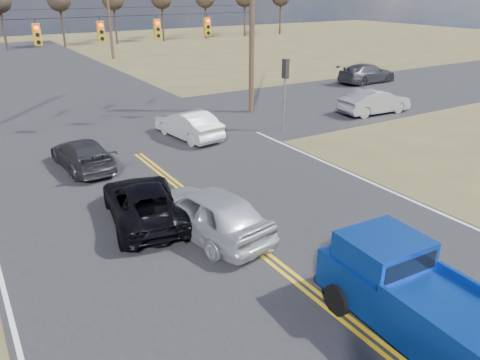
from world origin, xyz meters
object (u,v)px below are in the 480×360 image
silver_suv (209,212)px  dgrey_car_queue (82,154)px  pickup_truck (421,303)px  cross_car_east_near (375,102)px  black_suv (144,202)px  cross_car_east_far (367,73)px  white_car_queue (188,125)px

silver_suv → dgrey_car_queue: 8.36m
pickup_truck → cross_car_east_near: (14.45, 14.96, -0.21)m
pickup_truck → cross_car_east_near: pickup_truck is taller
silver_suv → cross_car_east_near: 18.12m
black_suv → dgrey_car_queue: size_ratio=1.10×
black_suv → cross_car_east_far: 28.25m
silver_suv → black_suv: size_ratio=0.98×
pickup_truck → dgrey_car_queue: (-3.53, 14.83, -0.33)m
black_suv → silver_suv: bearing=133.7°
silver_suv → cross_car_east_far: silver_suv is taller
pickup_truck → silver_suv: pickup_truck is taller
black_suv → cross_car_east_near: cross_car_east_near is taller
white_car_queue → cross_car_east_near: size_ratio=0.95×
white_car_queue → cross_car_east_near: 12.20m
white_car_queue → cross_car_east_near: bearing=166.0°
cross_car_east_far → cross_car_east_near: bearing=134.0°
white_car_queue → cross_car_east_far: bearing=-169.5°
white_car_queue → dgrey_car_queue: size_ratio=1.00×
silver_suv → cross_car_east_near: (16.12, 8.28, -0.04)m
cross_car_east_far → white_car_queue: bearing=105.0°
dgrey_car_queue → cross_car_east_far: size_ratio=0.83×
white_car_queue → black_suv: bearing=47.9°
pickup_truck → dgrey_car_queue: 15.25m
white_car_queue → cross_car_east_far: cross_car_east_far is taller
silver_suv → dgrey_car_queue: size_ratio=1.07×
white_car_queue → cross_car_east_near: (12.12, -1.46, 0.04)m
pickup_truck → black_suv: size_ratio=1.11×
black_suv → cross_car_east_far: cross_car_east_far is taller
pickup_truck → cross_car_east_near: size_ratio=1.17×
white_car_queue → cross_car_east_far: size_ratio=0.83×
white_car_queue → dgrey_car_queue: bearing=8.1°
silver_suv → cross_car_east_near: size_ratio=1.02×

